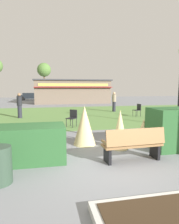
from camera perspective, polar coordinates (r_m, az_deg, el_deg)
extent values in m
plane|color=slate|center=(5.61, 4.88, -14.37)|extent=(80.00, 80.00, 0.00)
cube|color=#5B8442|center=(15.43, -6.20, -0.71)|extent=(36.00, 12.00, 0.01)
cube|color=olive|center=(5.80, 12.05, -9.11)|extent=(1.72, 0.56, 0.06)
cube|color=olive|center=(5.54, 13.14, -6.90)|extent=(1.70, 0.20, 0.44)
cube|color=black|center=(5.59, 5.13, -12.02)|extent=(0.10, 0.44, 0.45)
cube|color=black|center=(6.21, 18.13, -10.38)|extent=(0.10, 0.44, 0.45)
cube|color=olive|center=(5.46, 4.37, -8.68)|extent=(0.08, 0.44, 0.06)
cube|color=olive|center=(6.16, 18.88, -7.22)|extent=(0.08, 0.44, 0.06)
cube|color=#28562B|center=(5.84, -16.72, -8.61)|extent=(1.94, 1.10, 1.00)
cone|color=#D1BC7F|center=(7.16, -1.42, -3.87)|extent=(0.80, 0.80, 1.39)
cone|color=#D1BC7F|center=(7.58, 15.14, -5.37)|extent=(0.64, 0.64, 0.91)
cone|color=#D1BC7F|center=(7.33, -1.31, -4.53)|extent=(0.63, 0.63, 1.17)
cone|color=#D1BC7F|center=(6.75, 8.67, -4.95)|extent=(0.57, 0.57, 1.32)
cylinder|color=black|center=(11.71, 23.85, -3.20)|extent=(0.22, 0.22, 0.20)
cube|color=#6B5B4C|center=(26.95, -4.91, 5.68)|extent=(9.68, 3.66, 2.95)
cube|color=#333338|center=(26.96, -4.94, 8.98)|extent=(9.98, 3.96, 0.16)
cube|color=maroon|center=(24.95, -4.35, 7.08)|extent=(9.78, 0.36, 0.08)
cube|color=#D8CC4C|center=(25.12, -4.40, 7.75)|extent=(8.71, 0.04, 0.28)
cube|color=black|center=(14.67, 13.29, 0.51)|extent=(0.52, 0.52, 0.04)
cube|color=black|center=(14.77, 13.94, 1.40)|extent=(0.13, 0.44, 0.44)
cylinder|color=black|center=(14.74, 12.24, -0.31)|extent=(0.03, 0.03, 0.45)
cylinder|color=black|center=(14.44, 13.12, -0.48)|extent=(0.03, 0.03, 0.45)
cylinder|color=black|center=(14.96, 13.42, -0.24)|extent=(0.03, 0.03, 0.45)
cylinder|color=black|center=(14.66, 14.31, -0.40)|extent=(0.03, 0.03, 0.45)
cube|color=black|center=(10.50, -5.18, -1.81)|extent=(0.62, 0.62, 0.04)
cube|color=black|center=(10.64, -4.61, -0.49)|extent=(0.36, 0.31, 0.44)
cylinder|color=black|center=(10.49, -6.61, -3.08)|extent=(0.03, 0.03, 0.45)
cylinder|color=black|center=(10.28, -4.86, -3.26)|extent=(0.03, 0.03, 0.45)
cylinder|color=black|center=(10.80, -5.46, -2.78)|extent=(0.03, 0.03, 0.45)
cylinder|color=black|center=(10.59, -3.74, -2.95)|extent=(0.03, 0.03, 0.45)
cylinder|color=#23232D|center=(14.33, -19.25, 0.06)|extent=(0.28, 0.28, 0.85)
cylinder|color=black|center=(14.26, -19.37, 2.99)|extent=(0.34, 0.34, 0.62)
sphere|color=#8C6647|center=(14.24, -19.43, 4.68)|extent=(0.22, 0.22, 0.22)
cylinder|color=#23232D|center=(17.37, 7.00, 1.53)|extent=(0.28, 0.28, 0.85)
cylinder|color=gray|center=(17.31, 7.04, 3.95)|extent=(0.34, 0.34, 0.62)
sphere|color=tan|center=(17.30, 7.06, 5.34)|extent=(0.22, 0.22, 0.22)
cube|color=black|center=(35.13, -16.30, 4.20)|extent=(4.22, 1.84, 0.60)
cube|color=black|center=(35.13, -16.57, 4.89)|extent=(2.32, 1.60, 0.44)
cylinder|color=black|center=(35.97, -14.10, 3.96)|extent=(0.64, 0.23, 0.64)
cylinder|color=black|center=(34.14, -14.23, 3.81)|extent=(0.64, 0.23, 0.64)
cylinder|color=black|center=(36.18, -18.23, 3.84)|extent=(0.64, 0.23, 0.64)
cylinder|color=black|center=(34.36, -18.58, 3.68)|extent=(0.64, 0.23, 0.64)
cylinder|color=brown|center=(42.72, -12.72, 7.10)|extent=(0.28, 0.28, 4.62)
sphere|color=#4C7233|center=(42.88, -12.84, 11.65)|extent=(2.80, 2.80, 2.80)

